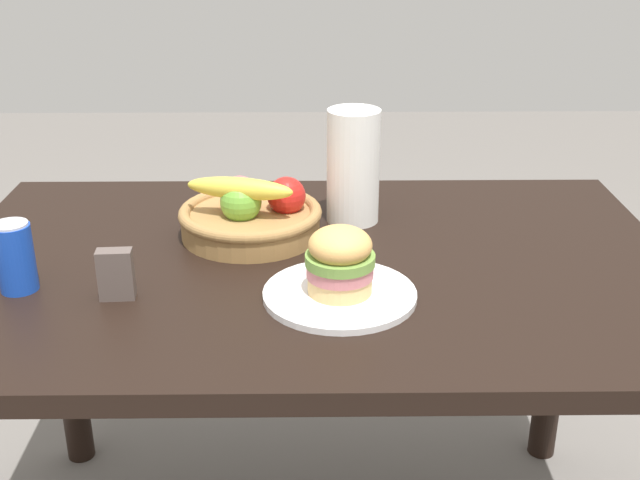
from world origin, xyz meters
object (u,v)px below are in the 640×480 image
(soda_can, at_px, (13,257))
(plate, at_px, (338,294))
(sandwich, at_px, (338,260))
(paper_towel_roll, at_px, (352,166))
(napkin_holder, at_px, (114,274))
(fruit_basket, at_px, (249,214))

(soda_can, bearing_deg, plate, -3.92)
(sandwich, height_order, paper_towel_roll, paper_towel_roll)
(sandwich, distance_m, soda_can, 0.56)
(paper_towel_roll, relative_size, napkin_holder, 2.67)
(fruit_basket, bearing_deg, plate, -58.42)
(soda_can, bearing_deg, sandwich, -3.92)
(plate, height_order, sandwich, sandwich)
(plate, xyz_separation_m, sandwich, (0.00, 0.00, 0.07))
(sandwich, xyz_separation_m, soda_can, (-0.56, 0.04, -0.01))
(napkin_holder, bearing_deg, fruit_basket, 48.49)
(fruit_basket, distance_m, paper_towel_roll, 0.24)
(plate, xyz_separation_m, napkin_holder, (-0.38, 0.00, 0.04))
(paper_towel_roll, xyz_separation_m, napkin_holder, (-0.42, -0.35, -0.07))
(plate, height_order, fruit_basket, fruit_basket)
(plate, distance_m, paper_towel_roll, 0.38)
(sandwich, bearing_deg, fruit_basket, 121.58)
(plate, height_order, soda_can, soda_can)
(sandwich, distance_m, fruit_basket, 0.33)
(paper_towel_roll, bearing_deg, plate, -96.30)
(sandwich, distance_m, paper_towel_roll, 0.36)
(soda_can, bearing_deg, fruit_basket, 31.25)
(plate, xyz_separation_m, fruit_basket, (-0.17, 0.28, 0.04))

